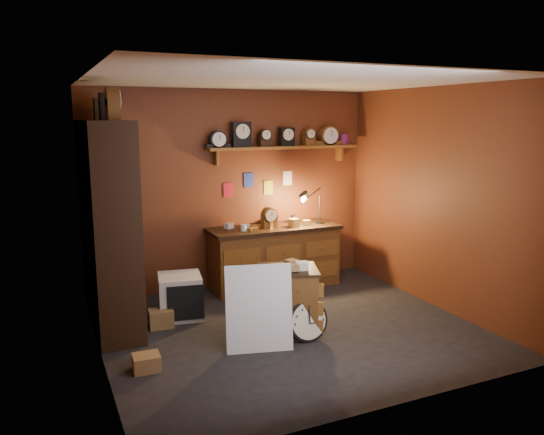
{
  "coord_description": "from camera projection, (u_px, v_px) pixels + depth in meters",
  "views": [
    {
      "loc": [
        -2.47,
        -5.02,
        2.32
      ],
      "look_at": [
        -0.05,
        0.35,
        1.21
      ],
      "focal_mm": 35.0,
      "sensor_mm": 36.0,
      "label": 1
    }
  ],
  "objects": [
    {
      "name": "room_shell",
      "position": [
        289.0,
        174.0,
        5.72
      ],
      "size": [
        4.02,
        3.62,
        2.71
      ],
      "color": "brown",
      "rests_on": "ground"
    },
    {
      "name": "workbench",
      "position": [
        274.0,
        253.0,
        7.36
      ],
      "size": [
        1.83,
        0.66,
        1.36
      ],
      "color": "brown",
      "rests_on": "ground"
    },
    {
      "name": "mini_fridge",
      "position": [
        180.0,
        296.0,
        6.24
      ],
      "size": [
        0.57,
        0.58,
        0.51
      ],
      "rotation": [
        0.0,
        0.0,
        -0.18
      ],
      "color": "silver",
      "rests_on": "ground"
    },
    {
      "name": "big_round_clock",
      "position": [
        308.0,
        321.0,
        5.58
      ],
      "size": [
        0.45,
        0.16,
        0.45
      ],
      "color": "black",
      "rests_on": "ground"
    },
    {
      "name": "shelving_unit",
      "position": [
        105.0,
        216.0,
        5.85
      ],
      "size": [
        0.47,
        1.6,
        2.58
      ],
      "color": "black",
      "rests_on": "ground"
    },
    {
      "name": "white_panel",
      "position": [
        259.0,
        349.0,
        5.41
      ],
      "size": [
        0.7,
        0.35,
        0.89
      ],
      "primitive_type": "cube",
      "rotation": [
        -0.17,
        0.0,
        -0.25
      ],
      "color": "silver",
      "rests_on": "ground"
    },
    {
      "name": "floor_box_a",
      "position": [
        146.0,
        363.0,
        4.94
      ],
      "size": [
        0.26,
        0.22,
        0.15
      ],
      "primitive_type": "cube",
      "rotation": [
        0.0,
        0.0,
        -0.05
      ],
      "color": "olive",
      "rests_on": "ground"
    },
    {
      "name": "low_cabinet",
      "position": [
        288.0,
        298.0,
        5.76
      ],
      "size": [
        0.78,
        0.72,
        0.82
      ],
      "rotation": [
        0.0,
        0.0,
        -0.34
      ],
      "color": "brown",
      "rests_on": "ground"
    },
    {
      "name": "floor_box_c",
      "position": [
        161.0,
        318.0,
        5.97
      ],
      "size": [
        0.28,
        0.24,
        0.2
      ],
      "primitive_type": "cube",
      "rotation": [
        0.0,
        0.0,
        -0.08
      ],
      "color": "olive",
      "rests_on": "ground"
    },
    {
      "name": "floor",
      "position": [
        289.0,
        329.0,
        5.93
      ],
      "size": [
        4.0,
        4.0,
        0.0
      ],
      "primitive_type": "plane",
      "color": "black",
      "rests_on": "ground"
    },
    {
      "name": "floor_box_b",
      "position": [
        134.0,
        336.0,
        5.56
      ],
      "size": [
        0.31,
        0.33,
        0.13
      ],
      "primitive_type": "cube",
      "rotation": [
        0.0,
        0.0,
        -0.46
      ],
      "color": "white",
      "rests_on": "ground"
    }
  ]
}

